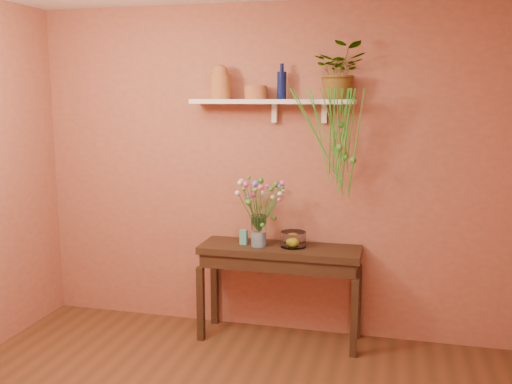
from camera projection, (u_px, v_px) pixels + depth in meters
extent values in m
cube|color=#AD5C42|center=(269.00, 171.00, 4.65)|extent=(4.00, 0.04, 2.70)
cube|color=#331C11|center=(280.00, 250.00, 4.50)|extent=(1.28, 0.41, 0.05)
cube|color=#331C11|center=(280.00, 260.00, 4.51)|extent=(1.23, 0.38, 0.11)
cube|color=#331C11|center=(201.00, 304.00, 4.55)|extent=(0.05, 0.05, 0.61)
cube|color=#331C11|center=(354.00, 318.00, 4.25)|extent=(0.05, 0.05, 0.61)
cube|color=#331C11|center=(215.00, 289.00, 4.89)|extent=(0.05, 0.05, 0.61)
cube|color=#331C11|center=(358.00, 302.00, 4.60)|extent=(0.05, 0.05, 0.61)
cube|color=white|center=(272.00, 101.00, 4.42)|extent=(1.30, 0.24, 0.04)
cube|color=white|center=(275.00, 113.00, 4.52)|extent=(0.04, 0.05, 0.15)
cube|color=white|center=(324.00, 113.00, 4.43)|extent=(0.04, 0.05, 0.15)
cylinder|color=#A96034|center=(220.00, 87.00, 4.47)|extent=(0.19, 0.19, 0.19)
sphere|color=#A96034|center=(220.00, 73.00, 4.45)|extent=(0.13, 0.13, 0.13)
cylinder|color=#A96034|center=(256.00, 92.00, 4.46)|extent=(0.22, 0.22, 0.11)
cylinder|color=#09113E|center=(282.00, 86.00, 4.40)|extent=(0.09, 0.09, 0.21)
cylinder|color=#09113E|center=(282.00, 68.00, 4.38)|extent=(0.04, 0.04, 0.06)
imported|color=#368022|center=(340.00, 71.00, 4.27)|extent=(0.40, 0.36, 0.43)
cylinder|color=#368022|center=(330.00, 133.00, 4.18)|extent=(0.04, 0.30, 0.66)
cylinder|color=green|center=(346.00, 141.00, 4.22)|extent=(0.07, 0.15, 0.78)
cylinder|color=green|center=(339.00, 118.00, 4.17)|extent=(0.08, 0.16, 0.44)
cylinder|color=#368022|center=(346.00, 124.00, 4.16)|extent=(0.14, 0.20, 0.53)
cylinder|color=green|center=(343.00, 121.00, 4.23)|extent=(0.07, 0.04, 0.48)
cylinder|color=green|center=(317.00, 138.00, 4.22)|extent=(0.40, 0.14, 0.73)
cylinder|color=#368022|center=(356.00, 145.00, 4.11)|extent=(0.12, 0.25, 0.82)
cylinder|color=green|center=(335.00, 143.00, 4.24)|extent=(0.13, 0.07, 0.82)
cylinder|color=green|center=(352.00, 125.00, 4.17)|extent=(0.07, 0.19, 0.53)
cylinder|color=#368022|center=(316.00, 134.00, 4.24)|extent=(0.34, 0.12, 0.68)
cylinder|color=green|center=(334.00, 132.00, 4.16)|extent=(0.04, 0.33, 0.64)
cylinder|color=green|center=(345.00, 142.00, 4.17)|extent=(0.10, 0.12, 0.78)
cylinder|color=#368022|center=(339.00, 131.00, 4.20)|extent=(0.05, 0.13, 0.63)
cylinder|color=green|center=(321.00, 124.00, 4.23)|extent=(0.24, 0.07, 0.53)
cylinder|color=green|center=(356.00, 142.00, 4.20)|extent=(0.12, 0.14, 0.79)
cylinder|color=#368022|center=(333.00, 126.00, 4.14)|extent=(0.18, 0.20, 0.55)
cylinder|color=green|center=(333.00, 135.00, 4.20)|extent=(0.08, 0.17, 0.69)
cylinder|color=green|center=(342.00, 138.00, 4.20)|extent=(0.10, 0.09, 0.73)
cylinder|color=#368022|center=(345.00, 132.00, 4.18)|extent=(0.06, 0.20, 0.64)
cylinder|color=green|center=(320.00, 136.00, 4.23)|extent=(0.15, 0.06, 0.70)
sphere|color=#368022|center=(353.00, 160.00, 4.19)|extent=(0.05, 0.05, 0.05)
sphere|color=#368022|center=(340.00, 148.00, 4.19)|extent=(0.05, 0.05, 0.05)
sphere|color=#368022|center=(345.00, 157.00, 4.26)|extent=(0.05, 0.05, 0.05)
sphere|color=#368022|center=(341.00, 125.00, 4.20)|extent=(0.05, 0.05, 0.05)
cylinder|color=white|center=(259.00, 231.00, 4.47)|extent=(0.12, 0.12, 0.25)
cylinder|color=silver|center=(259.00, 239.00, 4.49)|extent=(0.11, 0.11, 0.12)
cylinder|color=#386B28|center=(257.00, 208.00, 4.39)|extent=(0.01, 0.11, 0.40)
sphere|color=#496FD9|center=(255.00, 184.00, 4.31)|extent=(0.05, 0.05, 0.05)
cylinder|color=#386B28|center=(257.00, 211.00, 4.32)|extent=(0.04, 0.26, 0.37)
sphere|color=#579133|center=(255.00, 190.00, 4.16)|extent=(0.04, 0.04, 0.04)
cylinder|color=#386B28|center=(260.00, 210.00, 4.36)|extent=(0.06, 0.17, 0.38)
sphere|color=#D73E90|center=(261.00, 187.00, 4.24)|extent=(0.04, 0.04, 0.04)
cylinder|color=#386B28|center=(269.00, 213.00, 4.35)|extent=(0.20, 0.16, 0.34)
sphere|color=silver|center=(280.00, 194.00, 4.23)|extent=(0.04, 0.04, 0.04)
cylinder|color=#386B28|center=(265.00, 210.00, 4.41)|extent=(0.12, 0.05, 0.35)
sphere|color=#368022|center=(271.00, 189.00, 4.34)|extent=(0.04, 0.04, 0.04)
cylinder|color=#386B28|center=(269.00, 216.00, 4.41)|extent=(0.18, 0.05, 0.27)
sphere|color=#D73E90|center=(279.00, 200.00, 4.35)|extent=(0.03, 0.03, 0.03)
cylinder|color=#386B28|center=(270.00, 207.00, 4.41)|extent=(0.20, 0.03, 0.40)
sphere|color=#D73E90|center=(282.00, 183.00, 4.34)|extent=(0.04, 0.04, 0.04)
cylinder|color=#386B28|center=(270.00, 209.00, 4.45)|extent=(0.18, 0.06, 0.35)
sphere|color=#579133|center=(282.00, 187.00, 4.42)|extent=(0.03, 0.03, 0.03)
cylinder|color=#386B28|center=(271.00, 211.00, 4.45)|extent=(0.19, 0.06, 0.33)
sphere|color=silver|center=(283.00, 190.00, 4.43)|extent=(0.03, 0.03, 0.03)
cylinder|color=#386B28|center=(266.00, 214.00, 4.48)|extent=(0.10, 0.10, 0.26)
sphere|color=silver|center=(273.00, 197.00, 4.49)|extent=(0.04, 0.04, 0.04)
cylinder|color=#386B28|center=(269.00, 208.00, 4.52)|extent=(0.13, 0.19, 0.34)
sphere|color=#496FD9|center=(280.00, 187.00, 4.56)|extent=(0.04, 0.04, 0.04)
cylinder|color=#386B28|center=(267.00, 207.00, 4.54)|extent=(0.09, 0.23, 0.35)
sphere|color=#579133|center=(276.00, 184.00, 4.61)|extent=(0.05, 0.05, 0.05)
cylinder|color=#386B28|center=(263.00, 208.00, 4.50)|extent=(0.05, 0.13, 0.34)
sphere|color=#D73E90|center=(268.00, 186.00, 4.53)|extent=(0.04, 0.04, 0.04)
cylinder|color=#386B28|center=(261.00, 212.00, 4.53)|extent=(0.01, 0.17, 0.28)
sphere|color=silver|center=(263.00, 193.00, 4.59)|extent=(0.04, 0.04, 0.04)
cylinder|color=#386B28|center=(260.00, 205.00, 4.58)|extent=(0.05, 0.27, 0.37)
sphere|color=#368022|center=(261.00, 180.00, 4.68)|extent=(0.05, 0.05, 0.05)
cylinder|color=#386B28|center=(256.00, 213.00, 4.52)|extent=(0.08, 0.13, 0.27)
sphere|color=#D73E90|center=(253.00, 195.00, 4.57)|extent=(0.05, 0.05, 0.05)
cylinder|color=#386B28|center=(256.00, 208.00, 4.48)|extent=(0.06, 0.07, 0.35)
sphere|color=#D73E90|center=(254.00, 186.00, 4.49)|extent=(0.03, 0.03, 0.03)
cylinder|color=#386B28|center=(254.00, 204.00, 4.48)|extent=(0.10, 0.06, 0.42)
sphere|color=#579133|center=(249.00, 177.00, 4.48)|extent=(0.03, 0.03, 0.03)
cylinder|color=#386B28|center=(250.00, 206.00, 4.50)|extent=(0.17, 0.08, 0.38)
sphere|color=silver|center=(241.00, 181.00, 4.52)|extent=(0.04, 0.04, 0.04)
cylinder|color=#386B28|center=(249.00, 207.00, 4.46)|extent=(0.16, 0.01, 0.38)
sphere|color=silver|center=(240.00, 183.00, 4.45)|extent=(0.04, 0.04, 0.04)
cylinder|color=#386B28|center=(253.00, 214.00, 4.46)|extent=(0.09, 0.01, 0.27)
sphere|color=#496FD9|center=(248.00, 198.00, 4.45)|extent=(0.03, 0.03, 0.03)
cylinder|color=#386B28|center=(251.00, 210.00, 4.43)|extent=(0.11, 0.07, 0.35)
sphere|color=#579133|center=(244.00, 189.00, 4.38)|extent=(0.03, 0.03, 0.03)
cylinder|color=#386B28|center=(252.00, 208.00, 4.44)|extent=(0.10, 0.05, 0.38)
sphere|color=#D73E90|center=(246.00, 184.00, 4.40)|extent=(0.05, 0.05, 0.05)
cylinder|color=#386B28|center=(248.00, 212.00, 4.40)|extent=(0.14, 0.14, 0.33)
sphere|color=silver|center=(237.00, 193.00, 4.33)|extent=(0.04, 0.04, 0.04)
cylinder|color=#386B28|center=(254.00, 217.00, 4.39)|extent=(0.05, 0.14, 0.26)
sphere|color=#368022|center=(249.00, 202.00, 4.31)|extent=(0.05, 0.05, 0.05)
cylinder|color=#386B28|center=(254.00, 217.00, 4.40)|extent=(0.05, 0.14, 0.26)
sphere|color=#D73E90|center=(249.00, 202.00, 4.32)|extent=(0.03, 0.03, 0.03)
sphere|color=#368022|center=(254.00, 220.00, 4.52)|extent=(0.04, 0.04, 0.04)
sphere|color=#368022|center=(274.00, 218.00, 4.49)|extent=(0.04, 0.04, 0.04)
sphere|color=#368022|center=(260.00, 208.00, 4.57)|extent=(0.04, 0.04, 0.04)
sphere|color=#368022|center=(257.00, 221.00, 4.53)|extent=(0.04, 0.04, 0.04)
sphere|color=#368022|center=(258.00, 220.00, 4.54)|extent=(0.04, 0.04, 0.04)
sphere|color=#368022|center=(262.00, 225.00, 4.42)|extent=(0.04, 0.04, 0.04)
cylinder|color=white|center=(293.00, 239.00, 4.48)|extent=(0.20, 0.20, 0.12)
cylinder|color=white|center=(293.00, 246.00, 4.49)|extent=(0.20, 0.20, 0.01)
sphere|color=yellow|center=(293.00, 242.00, 4.46)|extent=(0.08, 0.08, 0.08)
cube|color=teal|center=(244.00, 237.00, 4.55)|extent=(0.06, 0.05, 0.12)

